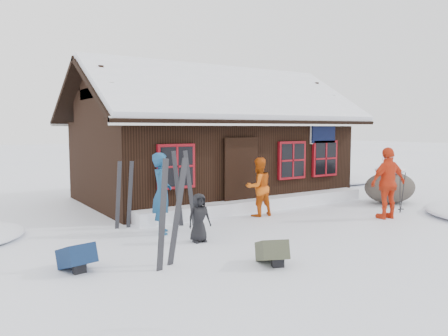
{
  "coord_description": "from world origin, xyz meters",
  "views": [
    {
      "loc": [
        -6.11,
        -7.43,
        2.32
      ],
      "look_at": [
        -0.03,
        1.86,
        1.3
      ],
      "focal_mm": 35.0,
      "sensor_mm": 36.0,
      "label": 1
    }
  ],
  "objects_px": {
    "boulder": "(390,186)",
    "ski_poles": "(401,193)",
    "skier_orange_right": "(388,183)",
    "backpack_blue": "(77,261)",
    "skier_crouched": "(199,218)",
    "skier_teal": "(162,193)",
    "backpack_olive": "(272,255)",
    "ski_pair_left": "(170,214)",
    "skier_orange_left": "(259,187)"
  },
  "relations": [
    {
      "from": "ski_poles",
      "to": "skier_teal",
      "type": "bearing_deg",
      "value": 167.89
    },
    {
      "from": "ski_poles",
      "to": "backpack_olive",
      "type": "height_order",
      "value": "ski_poles"
    },
    {
      "from": "skier_crouched",
      "to": "ski_poles",
      "type": "distance_m",
      "value": 6.26
    },
    {
      "from": "skier_teal",
      "to": "ski_poles",
      "type": "distance_m",
      "value": 6.72
    },
    {
      "from": "skier_orange_left",
      "to": "boulder",
      "type": "xyz_separation_m",
      "value": [
        4.64,
        -0.63,
        -0.25
      ]
    },
    {
      "from": "skier_orange_left",
      "to": "backpack_olive",
      "type": "distance_m",
      "value": 4.18
    },
    {
      "from": "skier_teal",
      "to": "backpack_olive",
      "type": "relative_size",
      "value": 3.0
    },
    {
      "from": "skier_orange_right",
      "to": "boulder",
      "type": "xyz_separation_m",
      "value": [
        2.07,
        1.44,
        -0.4
      ]
    },
    {
      "from": "backpack_blue",
      "to": "skier_teal",
      "type": "bearing_deg",
      "value": 25.19
    },
    {
      "from": "boulder",
      "to": "ski_poles",
      "type": "height_order",
      "value": "ski_poles"
    },
    {
      "from": "skier_orange_right",
      "to": "backpack_blue",
      "type": "bearing_deg",
      "value": 7.16
    },
    {
      "from": "skier_teal",
      "to": "skier_crouched",
      "type": "relative_size",
      "value": 1.79
    },
    {
      "from": "skier_orange_right",
      "to": "ski_poles",
      "type": "height_order",
      "value": "skier_orange_right"
    },
    {
      "from": "skier_orange_right",
      "to": "skier_crouched",
      "type": "xyz_separation_m",
      "value": [
        -5.2,
        0.64,
        -0.42
      ]
    },
    {
      "from": "skier_orange_left",
      "to": "ski_pair_left",
      "type": "distance_m",
      "value": 4.58
    },
    {
      "from": "skier_crouched",
      "to": "backpack_olive",
      "type": "height_order",
      "value": "skier_crouched"
    },
    {
      "from": "backpack_olive",
      "to": "skier_teal",
      "type": "bearing_deg",
      "value": 124.85
    },
    {
      "from": "skier_crouched",
      "to": "ski_poles",
      "type": "relative_size",
      "value": 0.87
    },
    {
      "from": "skier_teal",
      "to": "skier_orange_left",
      "type": "distance_m",
      "value": 2.96
    },
    {
      "from": "skier_orange_right",
      "to": "boulder",
      "type": "distance_m",
      "value": 2.55
    },
    {
      "from": "skier_crouched",
      "to": "boulder",
      "type": "distance_m",
      "value": 7.32
    },
    {
      "from": "skier_orange_left",
      "to": "backpack_olive",
      "type": "bearing_deg",
      "value": 58.16
    },
    {
      "from": "skier_teal",
      "to": "backpack_olive",
      "type": "distance_m",
      "value": 3.21
    },
    {
      "from": "skier_orange_left",
      "to": "skier_crouched",
      "type": "bearing_deg",
      "value": 31.21
    },
    {
      "from": "skier_teal",
      "to": "backpack_olive",
      "type": "bearing_deg",
      "value": -146.43
    },
    {
      "from": "boulder",
      "to": "backpack_olive",
      "type": "xyz_separation_m",
      "value": [
        -6.99,
        -2.77,
        -0.36
      ]
    },
    {
      "from": "boulder",
      "to": "ski_pair_left",
      "type": "relative_size",
      "value": 0.94
    },
    {
      "from": "skier_orange_left",
      "to": "ski_pair_left",
      "type": "xyz_separation_m",
      "value": [
        -3.82,
        -2.53,
        0.12
      ]
    },
    {
      "from": "ski_pair_left",
      "to": "backpack_blue",
      "type": "xyz_separation_m",
      "value": [
        -1.39,
        0.62,
        -0.73
      ]
    },
    {
      "from": "boulder",
      "to": "skier_orange_left",
      "type": "bearing_deg",
      "value": 172.23
    },
    {
      "from": "skier_orange_left",
      "to": "ski_poles",
      "type": "xyz_separation_m",
      "value": [
        3.62,
        -1.75,
        -0.24
      ]
    },
    {
      "from": "skier_orange_right",
      "to": "backpack_olive",
      "type": "relative_size",
      "value": 3.08
    },
    {
      "from": "skier_orange_right",
      "to": "skier_crouched",
      "type": "distance_m",
      "value": 5.26
    },
    {
      "from": "skier_orange_right",
      "to": "backpack_blue",
      "type": "distance_m",
      "value": 7.82
    },
    {
      "from": "skier_teal",
      "to": "backpack_blue",
      "type": "xyz_separation_m",
      "value": [
        -2.26,
        -1.56,
        -0.73
      ]
    },
    {
      "from": "skier_teal",
      "to": "skier_orange_left",
      "type": "height_order",
      "value": "skier_teal"
    },
    {
      "from": "skier_orange_right",
      "to": "backpack_blue",
      "type": "height_order",
      "value": "skier_orange_right"
    },
    {
      "from": "skier_teal",
      "to": "backpack_blue",
      "type": "distance_m",
      "value": 2.85
    },
    {
      "from": "skier_teal",
      "to": "ski_poles",
      "type": "bearing_deg",
      "value": -79.59
    },
    {
      "from": "skier_teal",
      "to": "boulder",
      "type": "xyz_separation_m",
      "value": [
        7.59,
        -0.29,
        -0.37
      ]
    },
    {
      "from": "ski_pair_left",
      "to": "ski_poles",
      "type": "relative_size",
      "value": 1.63
    },
    {
      "from": "skier_orange_right",
      "to": "ski_pair_left",
      "type": "bearing_deg",
      "value": 12.48
    },
    {
      "from": "skier_orange_right",
      "to": "boulder",
      "type": "height_order",
      "value": "skier_orange_right"
    },
    {
      "from": "boulder",
      "to": "backpack_blue",
      "type": "height_order",
      "value": "boulder"
    },
    {
      "from": "skier_crouched",
      "to": "backpack_blue",
      "type": "relative_size",
      "value": 1.67
    },
    {
      "from": "ski_pair_left",
      "to": "skier_crouched",
      "type": "bearing_deg",
      "value": 31.77
    },
    {
      "from": "skier_orange_left",
      "to": "skier_orange_right",
      "type": "bearing_deg",
      "value": 143.84
    },
    {
      "from": "ski_pair_left",
      "to": "boulder",
      "type": "bearing_deg",
      "value": 1.59
    },
    {
      "from": "skier_orange_left",
      "to": "skier_orange_right",
      "type": "height_order",
      "value": "skier_orange_right"
    },
    {
      "from": "skier_orange_left",
      "to": "backpack_blue",
      "type": "bearing_deg",
      "value": 22.79
    }
  ]
}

